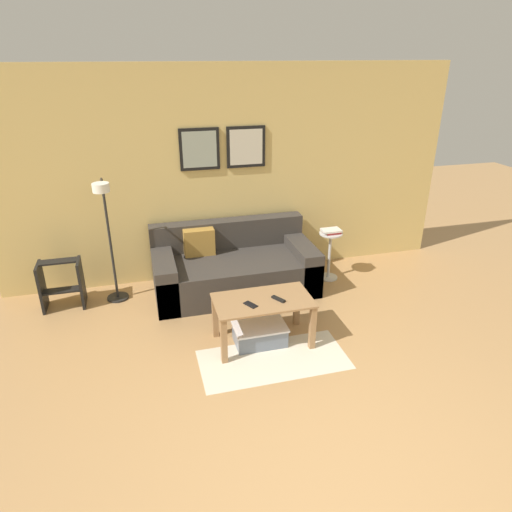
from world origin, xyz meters
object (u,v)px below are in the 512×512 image
(cell_phone, at_px, (251,305))
(storage_bin, at_px, (260,334))
(side_table, at_px, (330,252))
(coffee_table, at_px, (263,308))
(remote_control, at_px, (278,299))
(step_stool, at_px, (62,283))
(book_stack, at_px, (332,231))
(couch, at_px, (233,268))
(floor_lamp, at_px, (107,228))

(cell_phone, bearing_deg, storage_bin, 0.35)
(side_table, bearing_deg, storage_bin, -136.83)
(coffee_table, bearing_deg, storage_bin, -164.12)
(remote_control, xyz_separation_m, step_stool, (-2.11, 1.30, -0.20))
(coffee_table, distance_m, side_table, 1.65)
(storage_bin, bearing_deg, book_stack, 43.00)
(coffee_table, distance_m, remote_control, 0.18)
(couch, bearing_deg, cell_phone, -94.88)
(coffee_table, xyz_separation_m, storage_bin, (-0.03, -0.01, -0.28))
(book_stack, bearing_deg, coffee_table, -136.46)
(book_stack, bearing_deg, floor_lamp, 179.50)
(cell_phone, xyz_separation_m, step_stool, (-1.83, 1.32, -0.19))
(book_stack, relative_size, cell_phone, 1.66)
(coffee_table, xyz_separation_m, side_table, (1.19, 1.14, -0.02))
(coffee_table, relative_size, storage_bin, 1.83)
(step_stool, bearing_deg, cell_phone, -35.81)
(coffee_table, height_order, cell_phone, cell_phone)
(side_table, xyz_separation_m, step_stool, (-3.16, 0.11, -0.07))
(coffee_table, height_order, side_table, side_table)
(couch, relative_size, book_stack, 8.12)
(book_stack, distance_m, step_stool, 3.19)
(floor_lamp, bearing_deg, side_table, -0.46)
(floor_lamp, distance_m, side_table, 2.65)
(floor_lamp, height_order, step_stool, floor_lamp)
(storage_bin, relative_size, remote_control, 3.42)
(couch, relative_size, coffee_table, 2.01)
(book_stack, xyz_separation_m, cell_phone, (-1.34, -1.21, -0.16))
(couch, distance_m, coffee_table, 1.18)
(book_stack, relative_size, step_stool, 0.43)
(coffee_table, relative_size, book_stack, 4.04)
(storage_bin, xyz_separation_m, step_stool, (-1.94, 1.26, 0.19))
(floor_lamp, bearing_deg, couch, 0.70)
(side_table, xyz_separation_m, book_stack, (0.01, -0.00, 0.28))
(cell_phone, bearing_deg, coffee_table, -2.74)
(remote_control, relative_size, cell_phone, 1.07)
(couch, bearing_deg, remote_control, -81.93)
(cell_phone, bearing_deg, side_table, 12.63)
(storage_bin, height_order, side_table, side_table)
(book_stack, bearing_deg, remote_control, -131.76)
(couch, relative_size, side_table, 3.08)
(book_stack, bearing_deg, step_stool, 177.94)
(couch, distance_m, step_stool, 1.94)
(remote_control, bearing_deg, couch, 67.01)
(coffee_table, relative_size, cell_phone, 6.71)
(storage_bin, bearing_deg, side_table, 43.17)
(coffee_table, bearing_deg, couch, 91.63)
(couch, xyz_separation_m, side_table, (1.23, -0.04, 0.09))
(couch, distance_m, cell_phone, 1.27)
(coffee_table, xyz_separation_m, remote_control, (0.14, -0.05, 0.11))
(floor_lamp, height_order, remote_control, floor_lamp)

